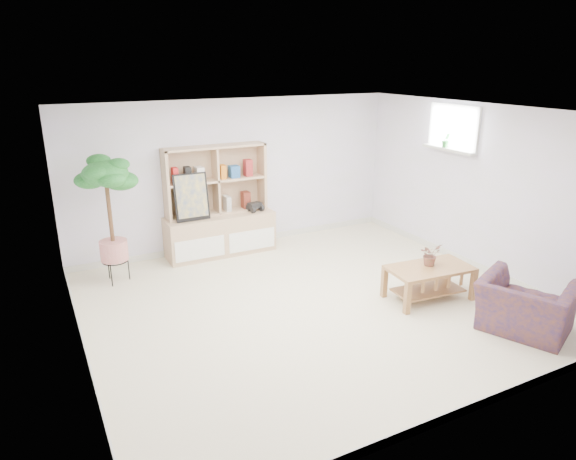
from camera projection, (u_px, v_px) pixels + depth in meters
name	position (u px, v px, depth m)	size (l,w,h in m)	color
floor	(313.00, 303.00, 6.57)	(5.50, 5.00, 0.01)	beige
ceiling	(316.00, 112.00, 5.81)	(5.50, 5.00, 0.01)	silver
walls	(315.00, 213.00, 6.19)	(5.51, 5.01, 2.40)	silver
baseboard	(313.00, 300.00, 6.55)	(5.50, 5.00, 0.10)	silver
window	(454.00, 128.00, 7.63)	(0.10, 0.98, 0.68)	#C3DCFF
window_sill	(449.00, 149.00, 7.70)	(0.14, 1.00, 0.04)	silver
storage_unit	(219.00, 202.00, 8.00)	(1.72, 0.58, 1.72)	tan
poster	(191.00, 197.00, 7.69)	(0.52, 0.12, 0.72)	yellow
toy_truck	(255.00, 206.00, 8.23)	(0.30, 0.21, 0.16)	black
coffee_table	(429.00, 283.00, 6.64)	(1.08, 0.59, 0.44)	#956A43
table_plant	(430.00, 254.00, 6.59)	(0.26, 0.23, 0.29)	#276D2D
floor_tree	(111.00, 221.00, 6.93)	(0.66, 0.66, 1.78)	#175720
armchair	(526.00, 303.00, 5.79)	(0.96, 0.84, 0.71)	navy
sill_plant	(446.00, 140.00, 7.73)	(0.12, 0.10, 0.22)	#175720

